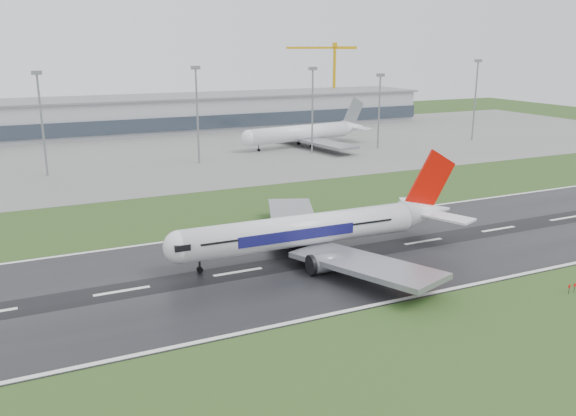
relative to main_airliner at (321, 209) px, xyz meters
name	(u,v)px	position (x,y,z in m)	size (l,w,h in m)	color
ground	(423,242)	(22.47, -2.12, -8.91)	(520.00, 520.00, 0.00)	#264318
runway	(423,242)	(22.47, -2.12, -8.86)	(400.00, 45.00, 0.10)	black
apron	(223,148)	(22.47, 122.88, -8.87)	(400.00, 130.00, 0.08)	slate
terminal	(181,113)	(22.47, 182.88, -1.41)	(240.00, 36.00, 15.00)	#9699A1
main_airliner	(321,209)	(0.00, 0.00, 0.00)	(59.70, 56.85, 17.62)	silver
parked_airliner	(304,124)	(52.84, 113.70, -0.19)	(58.96, 54.89, 17.28)	white
tower_crane	(334,80)	(112.98, 197.88, 11.22)	(40.44, 2.21, 40.27)	#D29B0A
floodmast_1	(42,126)	(-42.56, 97.88, 6.19)	(0.64, 0.64, 30.20)	gray
floodmast_2	(197,117)	(5.40, 97.88, 6.55)	(0.64, 0.64, 30.93)	gray
floodmast_3	(312,113)	(48.27, 97.88, 6.08)	(0.64, 0.64, 29.98)	gray
floodmast_4	(379,113)	(76.85, 97.88, 4.66)	(0.64, 0.64, 27.14)	gray
floodmast_5	(475,102)	(123.61, 97.88, 7.04)	(0.64, 0.64, 31.90)	gray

